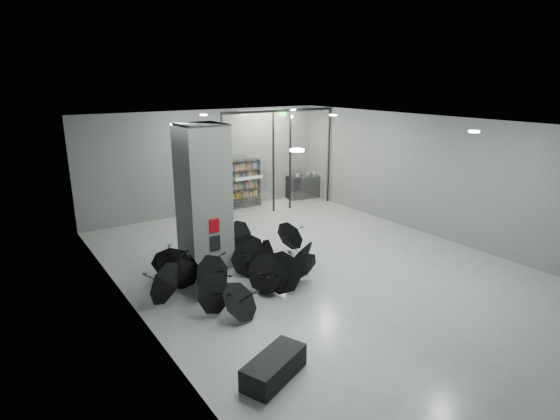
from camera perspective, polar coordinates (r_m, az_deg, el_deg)
room at (r=12.06m, az=5.20°, el=5.17°), size 14.00×14.02×4.01m
column at (r=12.63m, az=-9.59°, el=1.58°), size 1.20×1.20×4.00m
fire_cabinet at (r=12.27m, az=-8.23°, el=-1.96°), size 0.28×0.04×0.38m
info_panel at (r=12.43m, az=-8.14°, el=-4.15°), size 0.30×0.03×0.42m
exit_sign at (r=17.58m, az=0.35°, el=11.89°), size 0.30×0.06×0.15m
glass_partition at (r=17.94m, az=-0.05°, el=6.70°), size 5.06×0.08×4.00m
bench at (r=8.51m, az=-0.76°, el=-19.10°), size 1.45×1.04×0.43m
bookshelf at (r=18.64m, az=-5.04°, el=3.25°), size 1.80×0.41×1.97m
shop_counter at (r=20.31m, az=3.21°, el=2.96°), size 1.75×0.92×1.00m
umbrella_cluster at (r=12.04m, az=-5.68°, el=-7.51°), size 5.38×4.72×1.32m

